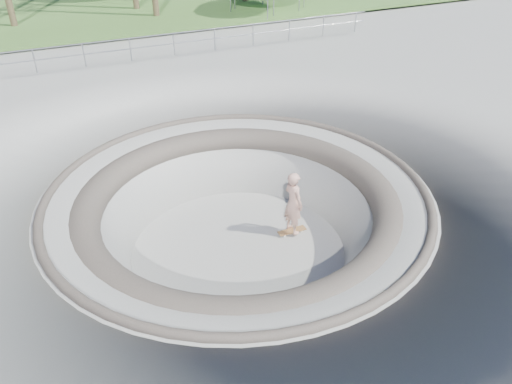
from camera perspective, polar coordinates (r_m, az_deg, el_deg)
ground at (r=13.28m, az=-2.14°, el=-0.02°), size 180.00×180.00×0.00m
skate_bowl at (r=14.34m, az=-2.00°, el=-6.23°), size 14.00×14.00×4.10m
distant_hills at (r=69.49m, az=-18.88°, el=18.75°), size 103.20×45.00×28.60m
safety_railing at (r=23.68m, az=-14.16°, el=15.53°), size 25.00×0.06×1.03m
skateboard at (r=14.96m, az=4.14°, el=-4.45°), size 0.88×0.27×0.09m
skater at (r=14.39m, az=4.29°, el=-1.23°), size 0.57×0.78×1.97m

